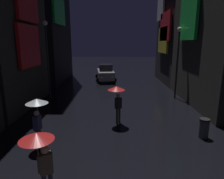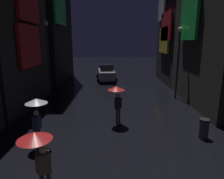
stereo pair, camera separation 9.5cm
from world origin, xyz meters
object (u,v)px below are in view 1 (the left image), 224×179
pedestrian_midstreet_centre_red (117,94)px  streetlamp_left_far (47,51)px  pedestrian_foreground_right_clear (37,110)px  pedestrian_far_right_red (40,148)px  trash_bin (204,128)px  car_distant (105,73)px  streetlamp_right_far (178,55)px

pedestrian_midstreet_centre_red → streetlamp_left_far: 7.69m
pedestrian_foreground_right_clear → pedestrian_far_right_red: (1.20, -3.01, 0.00)m
pedestrian_far_right_red → trash_bin: pedestrian_far_right_red is taller
pedestrian_foreground_right_clear → car_distant: 15.17m
pedestrian_midstreet_centre_red → streetlamp_right_far: size_ratio=0.39×
pedestrian_midstreet_centre_red → trash_bin: pedestrian_midstreet_centre_red is taller
trash_bin → pedestrian_far_right_red: bearing=-147.3°
pedestrian_far_right_red → streetlamp_left_far: streetlamp_left_far is taller
car_distant → streetlamp_left_far: bearing=-119.7°
pedestrian_far_right_red → car_distant: (0.98, 18.00, -0.74)m
car_distant → trash_bin: bearing=-69.9°
pedestrian_far_right_red → pedestrian_midstreet_centre_red: 5.90m
pedestrian_far_right_red → trash_bin: 7.39m
pedestrian_foreground_right_clear → trash_bin: (7.34, 0.92, -1.20)m
car_distant → streetlamp_right_far: size_ratio=0.79×
car_distant → pedestrian_foreground_right_clear: bearing=-98.3°
pedestrian_foreground_right_clear → pedestrian_midstreet_centre_red: same height
streetlamp_right_far → trash_bin: bearing=-95.8°
streetlamp_right_far → trash_bin: streetlamp_right_far is taller
pedestrian_midstreet_centre_red → trash_bin: size_ratio=2.28×
pedestrian_midstreet_centre_red → car_distant: (-1.13, 12.49, -0.74)m
car_distant → streetlamp_right_far: streetlamp_right_far is taller
pedestrian_foreground_right_clear → pedestrian_midstreet_centre_red: bearing=37.1°
pedestrian_foreground_right_clear → pedestrian_midstreet_centre_red: 4.15m
car_distant → trash_bin: car_distant is taller
streetlamp_left_far → trash_bin: size_ratio=6.37×
pedestrian_far_right_red → trash_bin: bearing=32.7°
car_distant → streetlamp_left_far: streetlamp_left_far is taller
pedestrian_far_right_red → pedestrian_midstreet_centre_red: size_ratio=1.00×
car_distant → pedestrian_far_right_red: bearing=-93.1°
pedestrian_foreground_right_clear → pedestrian_midstreet_centre_red: (3.31, 2.50, 0.00)m
pedestrian_far_right_red → streetlamp_left_far: 11.38m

